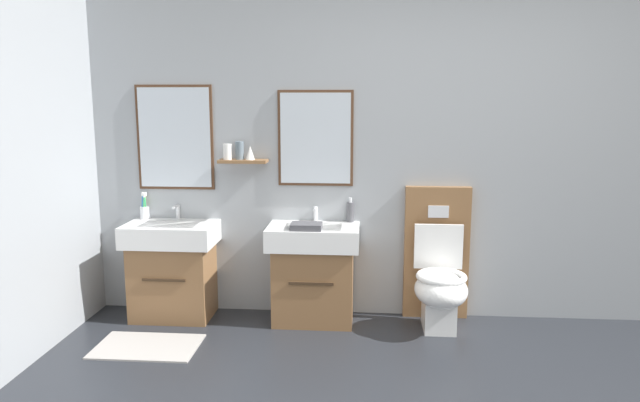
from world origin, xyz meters
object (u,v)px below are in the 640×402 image
Objects in this scene: vanity_sink_right at (314,271)px; toothbrush_cup at (145,211)px; folded_hand_towel at (306,226)px; vanity_sink_left at (173,268)px; toilet at (438,275)px; soap_dispenser at (350,212)px.

toothbrush_cup is at bearing 173.69° from vanity_sink_right.
vanity_sink_right is 0.39m from folded_hand_towel.
vanity_sink_left is 1.10m from folded_hand_towel.
vanity_sink_left is at bearing 173.06° from folded_hand_towel.
toothbrush_cup reaches higher than vanity_sink_left.
vanity_sink_right is at bearing 179.06° from toilet.
soap_dispenser is at bearing 42.82° from folded_hand_towel.
toilet reaches higher than folded_hand_towel.
folded_hand_towel is (-0.95, -0.11, 0.37)m from toilet.
vanity_sink_right is (1.07, 0.00, 0.00)m from vanity_sink_left.
toothbrush_cup is (-0.25, 0.15, 0.40)m from vanity_sink_left.
vanity_sink_right is at bearing 72.24° from folded_hand_towel.
folded_hand_towel reaches higher than vanity_sink_right.
soap_dispenser is (1.33, 0.16, 0.42)m from vanity_sink_left.
toilet is (1.98, -0.01, -0.01)m from vanity_sink_left.
folded_hand_towel is at bearing -107.76° from vanity_sink_right.
vanity_sink_left is 1.00× the size of vanity_sink_right.
toothbrush_cup is (-2.23, 0.16, 0.41)m from toilet.
folded_hand_towel is (1.03, -0.12, 0.36)m from vanity_sink_left.
vanity_sink_left is 3.92× the size of soap_dispenser.
toilet is (0.91, -0.01, -0.01)m from vanity_sink_right.
vanity_sink_right is at bearing 0.00° from vanity_sink_left.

